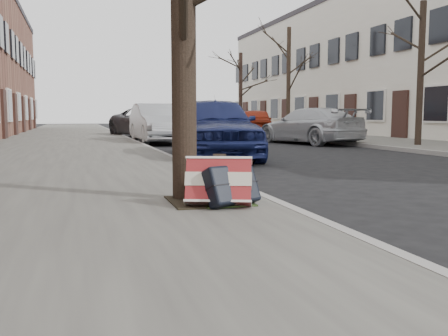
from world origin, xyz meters
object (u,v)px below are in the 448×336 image
object	(u,v)px
suitcase_red	(219,182)
suitcase_navy	(232,185)
car_near_front	(214,127)
car_near_mid	(158,123)

from	to	relation	value
suitcase_red	suitcase_navy	world-z (taller)	suitcase_red
suitcase_red	car_near_front	bearing A→B (deg)	95.16
suitcase_red	car_near_mid	world-z (taller)	car_near_mid
suitcase_red	car_near_mid	xyz separation A→B (m)	(1.60, 13.90, 0.37)
suitcase_red	suitcase_navy	xyz separation A→B (m)	(0.13, -0.03, -0.03)
suitcase_red	car_near_mid	bearing A→B (deg)	103.65
suitcase_navy	car_near_mid	bearing A→B (deg)	63.17
suitcase_red	suitcase_navy	size ratio (longest dim) A/B	1.16
car_near_front	car_near_mid	xyz separation A→B (m)	(-0.25, 7.04, -0.02)
car_near_front	car_near_mid	distance (m)	7.04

